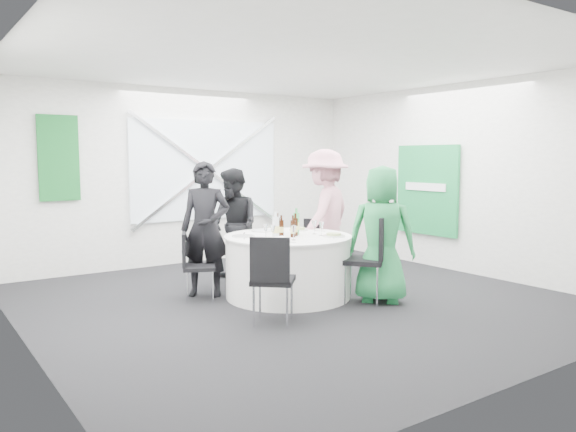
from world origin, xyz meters
TOP-DOWN VIEW (x-y plane):
  - floor at (0.00, 0.00)m, footprint 6.00×6.00m
  - ceiling at (0.00, 0.00)m, footprint 6.00×6.00m
  - wall_back at (0.00, 3.00)m, footprint 6.00×0.00m
  - wall_front at (0.00, -3.00)m, footprint 6.00×0.00m
  - wall_left at (-3.00, 0.00)m, footprint 0.00×6.00m
  - wall_right at (3.00, 0.00)m, footprint 0.00×6.00m
  - window_panel at (0.30, 2.96)m, footprint 2.60×0.03m
  - window_brace_a at (0.30, 2.92)m, footprint 2.63×0.05m
  - window_brace_b at (0.30, 2.92)m, footprint 2.63×0.05m
  - green_banner at (-2.00, 2.95)m, footprint 0.55×0.04m
  - green_sign at (2.94, 0.60)m, footprint 0.05×1.20m
  - banquet_table at (0.00, 0.20)m, footprint 1.56×1.56m
  - chair_back at (0.04, 1.34)m, footprint 0.40×0.40m
  - chair_back_left at (-1.04, 0.70)m, footprint 0.50×0.50m
  - chair_back_right at (0.92, 0.88)m, footprint 0.53×0.53m
  - chair_front_right at (0.64, -0.60)m, footprint 0.65×0.65m
  - chair_front_left at (-0.82, -0.69)m, footprint 0.59×0.60m
  - person_man_back_left at (-0.80, 0.83)m, footprint 0.72×0.69m
  - person_man_back at (-0.13, 1.31)m, footprint 0.51×0.81m
  - person_woman_pink at (1.02, 0.75)m, footprint 1.30×1.04m
  - person_woman_green at (0.76, -0.63)m, footprint 0.91×0.93m
  - plate_back at (-0.05, 0.71)m, footprint 0.28×0.28m
  - plate_back_left at (-0.50, 0.42)m, footprint 0.27×0.27m
  - plate_back_right at (0.39, 0.51)m, footprint 0.24×0.24m
  - plate_front_right at (0.41, -0.18)m, footprint 0.27×0.27m
  - plate_front_left at (-0.42, -0.06)m, footprint 0.29×0.29m
  - napkin at (-0.38, -0.20)m, footprint 0.18×0.14m
  - beer_bottle_a at (-0.08, 0.23)m, footprint 0.06×0.06m
  - beer_bottle_b at (-0.04, 0.37)m, footprint 0.06×0.06m
  - beer_bottle_c at (0.06, 0.13)m, footprint 0.06×0.06m
  - beer_bottle_d at (-0.03, 0.05)m, footprint 0.06×0.06m
  - green_water_bottle at (0.14, 0.22)m, footprint 0.08×0.08m
  - clear_water_bottle at (-0.22, 0.13)m, footprint 0.08×0.08m
  - wine_glass_a at (-0.16, -0.15)m, footprint 0.07×0.07m
  - wine_glass_b at (0.12, 0.55)m, footprint 0.07×0.07m
  - wine_glass_c at (0.34, 0.12)m, footprint 0.07×0.07m
  - wine_glass_d at (-0.36, 0.13)m, footprint 0.07×0.07m
  - wine_glass_e at (-0.35, 0.01)m, footprint 0.07×0.07m
  - wine_glass_f at (0.33, -0.04)m, footprint 0.07×0.07m
  - fork_a at (0.32, -0.28)m, footprint 0.11×0.13m
  - knife_a at (0.52, -0.04)m, footprint 0.11×0.12m
  - fork_b at (-0.51, -0.07)m, footprint 0.12×0.12m
  - knife_b at (-0.32, -0.28)m, footprint 0.11×0.13m
  - fork_c at (0.57, 0.29)m, footprint 0.08×0.14m
  - knife_c at (0.43, 0.59)m, footprint 0.08×0.14m
  - fork_d at (-0.35, 0.66)m, footprint 0.10×0.13m
  - knife_d at (-0.57, 0.29)m, footprint 0.08×0.14m

SIDE VIEW (x-z plane):
  - floor at x=0.00m, z-range 0.00..0.00m
  - banquet_table at x=0.00m, z-range 0.00..0.76m
  - chair_back_left at x=-1.04m, z-range 0.07..0.89m
  - chair_back_right at x=0.92m, z-range 0.07..0.90m
  - chair_back at x=0.04m, z-range 0.07..0.91m
  - chair_front_left at x=-0.82m, z-range 0.08..1.01m
  - chair_front_right at x=0.64m, z-range 0.09..1.12m
  - fork_a at x=0.32m, z-range 0.76..0.77m
  - knife_a at x=0.52m, z-range 0.76..0.77m
  - fork_b at x=-0.51m, z-range 0.76..0.77m
  - knife_b at x=-0.32m, z-range 0.76..0.77m
  - fork_c at x=0.57m, z-range 0.76..0.77m
  - knife_c at x=0.43m, z-range 0.76..0.77m
  - fork_d at x=-0.35m, z-range 0.76..0.77m
  - knife_d at x=-0.57m, z-range 0.76..0.77m
  - plate_front_left at x=-0.42m, z-range 0.76..0.77m
  - plate_back at x=-0.05m, z-range 0.76..0.77m
  - plate_back_left at x=-0.50m, z-range 0.76..0.77m
  - plate_back_right at x=0.39m, z-range 0.76..0.80m
  - plate_front_right at x=0.41m, z-range 0.76..0.80m
  - person_man_back at x=-0.13m, z-range 0.00..1.57m
  - napkin at x=-0.38m, z-range 0.78..0.82m
  - person_woman_green at x=0.76m, z-range 0.00..1.62m
  - person_man_back_left at x=-0.80m, z-range 0.00..1.67m
  - beer_bottle_a at x=-0.08m, z-range 0.73..0.98m
  - beer_bottle_d at x=-0.03m, z-range 0.73..0.99m
  - beer_bottle_b at x=-0.04m, z-range 0.73..0.99m
  - beer_bottle_c at x=0.06m, z-range 0.73..1.00m
  - clear_water_bottle at x=-0.22m, z-range 0.73..1.04m
  - wine_glass_a at x=-0.16m, z-range 0.80..0.97m
  - wine_glass_b at x=0.12m, z-range 0.80..0.97m
  - wine_glass_c at x=0.34m, z-range 0.80..0.97m
  - wine_glass_d at x=-0.36m, z-range 0.80..0.97m
  - wine_glass_e at x=-0.35m, z-range 0.80..0.97m
  - wine_glass_f at x=0.33m, z-range 0.80..0.97m
  - green_water_bottle at x=0.14m, z-range 0.73..1.05m
  - person_woman_pink at x=1.02m, z-range 0.00..1.82m
  - green_sign at x=2.94m, z-range 0.50..1.90m
  - wall_back at x=0.00m, z-range -1.60..4.40m
  - wall_front at x=0.00m, z-range -1.60..4.40m
  - wall_left at x=-3.00m, z-range -1.60..4.40m
  - wall_right at x=3.00m, z-range -1.60..4.40m
  - window_panel at x=0.30m, z-range 0.70..2.30m
  - window_brace_a at x=0.30m, z-range 0.58..2.42m
  - window_brace_b at x=0.30m, z-range 0.58..2.42m
  - green_banner at x=-2.00m, z-range 1.10..2.30m
  - ceiling at x=0.00m, z-range 2.80..2.80m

